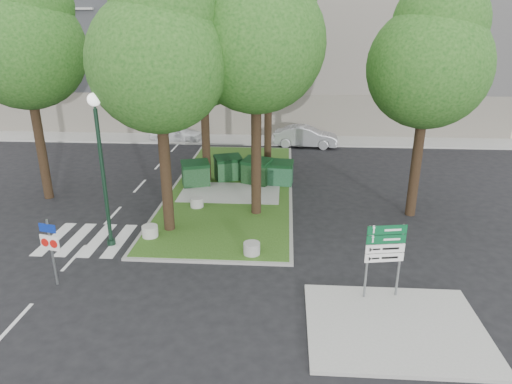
# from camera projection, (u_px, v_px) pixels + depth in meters

# --- Properties ---
(ground) EXTENTS (120.00, 120.00, 0.00)m
(ground) POSITION_uv_depth(u_px,v_px,m) (194.00, 262.00, 16.69)
(ground) COLOR black
(ground) RESTS_ON ground
(median_island) EXTENTS (6.00, 16.00, 0.12)m
(median_island) POSITION_uv_depth(u_px,v_px,m) (232.00, 187.00, 24.13)
(median_island) COLOR #264B15
(median_island) RESTS_ON ground
(median_kerb) EXTENTS (6.30, 16.30, 0.10)m
(median_kerb) POSITION_uv_depth(u_px,v_px,m) (232.00, 187.00, 24.13)
(median_kerb) COLOR gray
(median_kerb) RESTS_ON ground
(sidewalk_corner) EXTENTS (5.00, 4.00, 0.12)m
(sidewalk_corner) POSITION_uv_depth(u_px,v_px,m) (395.00, 327.00, 12.99)
(sidewalk_corner) COLOR #999993
(sidewalk_corner) RESTS_ON ground
(building_sidewalk) EXTENTS (42.00, 3.00, 0.12)m
(building_sidewalk) POSITION_uv_depth(u_px,v_px,m) (242.00, 140.00, 33.98)
(building_sidewalk) COLOR #999993
(building_sidewalk) RESTS_ON ground
(zebra_crossing) EXTENTS (5.00, 3.00, 0.01)m
(zebra_crossing) POSITION_uv_depth(u_px,v_px,m) (109.00, 240.00, 18.33)
(zebra_crossing) COLOR silver
(zebra_crossing) RESTS_ON ground
(apartment_building) EXTENTS (41.00, 12.00, 16.00)m
(apartment_building) POSITION_uv_depth(u_px,v_px,m) (249.00, 26.00, 38.25)
(apartment_building) COLOR #C6B394
(apartment_building) RESTS_ON ground
(tree_median_near_left) EXTENTS (5.20, 5.20, 10.53)m
(tree_median_near_left) POSITION_uv_depth(u_px,v_px,m) (160.00, 49.00, 16.64)
(tree_median_near_left) COLOR black
(tree_median_near_left) RESTS_ON ground
(tree_median_near_right) EXTENTS (5.60, 5.60, 11.46)m
(tree_median_near_right) POSITION_uv_depth(u_px,v_px,m) (259.00, 29.00, 18.06)
(tree_median_near_right) COLOR black
(tree_median_near_right) RESTS_ON ground
(tree_median_mid) EXTENTS (4.80, 4.80, 9.99)m
(tree_median_mid) POSITION_uv_depth(u_px,v_px,m) (204.00, 49.00, 22.81)
(tree_median_mid) COLOR black
(tree_median_mid) RESTS_ON ground
(tree_median_far) EXTENTS (5.80, 5.80, 11.93)m
(tree_median_far) POSITION_uv_depth(u_px,v_px,m) (271.00, 21.00, 24.95)
(tree_median_far) COLOR black
(tree_median_far) RESTS_ON ground
(tree_street_left) EXTENTS (5.40, 5.40, 11.00)m
(tree_street_left) POSITION_uv_depth(u_px,v_px,m) (25.00, 36.00, 20.23)
(tree_street_left) COLOR black
(tree_street_left) RESTS_ON ground
(tree_street_right) EXTENTS (5.00, 5.00, 10.06)m
(tree_street_right) POSITION_uv_depth(u_px,v_px,m) (432.00, 55.00, 18.44)
(tree_street_right) COLOR black
(tree_street_right) RESTS_ON ground
(dumpster_a) EXTENTS (1.67, 1.41, 1.33)m
(dumpster_a) POSITION_uv_depth(u_px,v_px,m) (196.00, 174.00, 24.03)
(dumpster_a) COLOR #0D3313
(dumpster_a) RESTS_ON median_island
(dumpster_b) EXTENTS (1.72, 1.48, 1.34)m
(dumpster_b) POSITION_uv_depth(u_px,v_px,m) (228.00, 168.00, 24.97)
(dumpster_b) COLOR #113C19
(dumpster_b) RESTS_ON median_island
(dumpster_c) EXTENTS (1.76, 1.52, 1.37)m
(dumpster_c) POSITION_uv_depth(u_px,v_px,m) (257.00, 171.00, 24.35)
(dumpster_c) COLOR black
(dumpster_c) RESTS_ON median_island
(dumpster_d) EXTENTS (1.46, 1.09, 1.28)m
(dumpster_d) POSITION_uv_depth(u_px,v_px,m) (280.00, 173.00, 24.24)
(dumpster_d) COLOR #144225
(dumpster_d) RESTS_ON median_island
(bollard_left) EXTENTS (0.64, 0.64, 0.45)m
(bollard_left) POSITION_uv_depth(u_px,v_px,m) (150.00, 231.00, 18.32)
(bollard_left) COLOR #ADACA7
(bollard_left) RESTS_ON median_island
(bollard_right) EXTENTS (0.62, 0.62, 0.44)m
(bollard_right) POSITION_uv_depth(u_px,v_px,m) (252.00, 248.00, 16.93)
(bollard_right) COLOR gray
(bollard_right) RESTS_ON median_island
(bollard_mid) EXTENTS (0.61, 0.61, 0.44)m
(bollard_mid) POSITION_uv_depth(u_px,v_px,m) (197.00, 202.00, 21.31)
(bollard_mid) COLOR #9B9A96
(bollard_mid) RESTS_ON median_island
(litter_bin) EXTENTS (0.35, 0.35, 0.62)m
(litter_bin) POSITION_uv_depth(u_px,v_px,m) (284.00, 173.00, 25.17)
(litter_bin) COLOR gold
(litter_bin) RESTS_ON median_island
(street_lamp) EXTENTS (0.47, 0.47, 5.91)m
(street_lamp) POSITION_uv_depth(u_px,v_px,m) (101.00, 153.00, 16.69)
(street_lamp) COLOR black
(street_lamp) RESTS_ON ground
(traffic_sign_pole) EXTENTS (0.70, 0.20, 2.36)m
(traffic_sign_pole) POSITION_uv_depth(u_px,v_px,m) (51.00, 244.00, 14.71)
(traffic_sign_pole) COLOR slate
(traffic_sign_pole) RESTS_ON ground
(directional_sign) EXTENTS (1.21, 0.26, 2.44)m
(directional_sign) POSITION_uv_depth(u_px,v_px,m) (385.00, 250.00, 13.82)
(directional_sign) COLOR slate
(directional_sign) RESTS_ON sidewalk_corner
(car_white) EXTENTS (3.93, 1.84, 1.30)m
(car_white) POSITION_uv_depth(u_px,v_px,m) (176.00, 132.00, 33.58)
(car_white) COLOR white
(car_white) RESTS_ON ground
(car_silver) EXTENTS (4.60, 2.00, 1.47)m
(car_silver) POSITION_uv_depth(u_px,v_px,m) (306.00, 136.00, 32.04)
(car_silver) COLOR #9D9EA4
(car_silver) RESTS_ON ground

